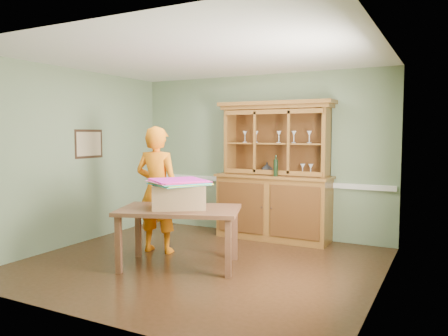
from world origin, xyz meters
The scene contains 14 objects.
floor centered at (0.00, 0.00, 0.00)m, with size 4.50×4.50×0.00m, color #402514.
ceiling centered at (0.00, 0.00, 2.70)m, with size 4.50×4.50×0.00m, color white.
wall_back centered at (0.00, 2.00, 1.35)m, with size 4.50×4.50×0.00m, color gray.
wall_left centered at (-2.25, 0.00, 1.35)m, with size 4.00×4.00×0.00m, color gray.
wall_right centered at (2.25, 0.00, 1.35)m, with size 4.00×4.00×0.00m, color gray.
wall_front centered at (0.00, -2.00, 1.35)m, with size 4.50×4.50×0.00m, color gray.
chair_rail centered at (0.00, 1.98, 0.90)m, with size 4.41×0.05×0.08m, color white.
framed_map centered at (-2.23, 0.30, 1.55)m, with size 0.03×0.60×0.46m.
window_panel centered at (2.23, -0.30, 1.50)m, with size 0.03×0.96×1.36m.
china_hutch centered at (0.36, 1.75, 0.78)m, with size 1.90×0.63×2.23m.
dining_table centered at (-0.17, -0.23, 0.67)m, with size 1.74×1.38×0.76m.
cardboard_box centered at (-0.19, -0.21, 0.91)m, with size 0.66×0.53×0.31m, color #90694A.
kite_stack centered at (-0.15, -0.26, 1.10)m, with size 0.86×0.86×0.06m.
person centered at (-0.84, 0.21, 0.91)m, with size 0.66×0.44×1.82m, color orange.
Camera 1 is at (2.91, -4.87, 1.72)m, focal length 35.00 mm.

